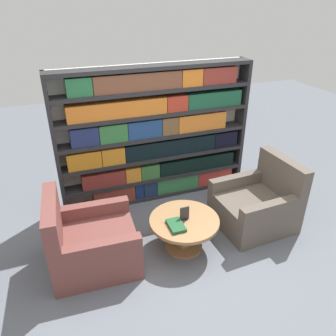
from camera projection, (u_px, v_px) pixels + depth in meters
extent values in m
plane|color=slate|center=(194.00, 254.00, 3.85)|extent=(14.00, 14.00, 0.00)
cube|color=silver|center=(153.00, 132.00, 4.67)|extent=(2.73, 0.05, 1.92)
cube|color=#262628|center=(55.00, 149.00, 4.16)|extent=(0.05, 0.30, 1.92)
cube|color=#262628|center=(239.00, 124.00, 4.98)|extent=(0.05, 0.30, 1.92)
cube|color=#262628|center=(156.00, 192.00, 5.01)|extent=(2.63, 0.30, 0.05)
cube|color=#262628|center=(156.00, 176.00, 4.87)|extent=(2.63, 0.30, 0.05)
cube|color=#262628|center=(156.00, 156.00, 4.72)|extent=(2.63, 0.30, 0.05)
cube|color=#262628|center=(155.00, 136.00, 4.57)|extent=(2.63, 0.30, 0.05)
cube|color=#262628|center=(155.00, 114.00, 4.42)|extent=(2.63, 0.30, 0.05)
cube|color=#262628|center=(154.00, 90.00, 4.27)|extent=(2.63, 0.30, 0.05)
cube|color=#262628|center=(154.00, 67.00, 4.13)|extent=(2.63, 0.30, 0.05)
cube|color=brown|center=(114.00, 193.00, 4.72)|extent=(0.59, 0.20, 0.23)
cube|color=navy|center=(138.00, 189.00, 4.83)|extent=(0.12, 0.20, 0.23)
cube|color=#1B2B4E|center=(149.00, 187.00, 4.88)|extent=(0.19, 0.20, 0.23)
cube|color=#327243|center=(176.00, 182.00, 5.02)|extent=(0.67, 0.20, 0.23)
cube|color=#AE322C|center=(213.00, 175.00, 5.21)|extent=(0.57, 0.20, 0.23)
cube|color=maroon|center=(103.00, 178.00, 4.55)|extent=(0.59, 0.20, 0.21)
cube|color=orange|center=(132.00, 173.00, 4.68)|extent=(0.22, 0.20, 0.21)
cube|color=#346A34|center=(149.00, 170.00, 4.75)|extent=(0.27, 0.20, 0.21)
cube|color=black|center=(195.00, 162.00, 4.98)|extent=(1.20, 0.20, 0.21)
cube|color=orange|center=(84.00, 159.00, 4.33)|extent=(0.44, 0.20, 0.23)
cube|color=orange|center=(113.00, 154.00, 4.44)|extent=(0.31, 0.20, 0.23)
cube|color=black|center=(170.00, 146.00, 4.70)|extent=(1.35, 0.20, 0.23)
cube|color=black|center=(223.00, 138.00, 4.96)|extent=(0.36, 0.20, 0.23)
cube|color=navy|center=(84.00, 136.00, 4.19)|extent=(0.36, 0.20, 0.24)
cube|color=#30723A|center=(113.00, 132.00, 4.30)|extent=(0.37, 0.20, 0.24)
cube|color=navy|center=(144.00, 128.00, 4.43)|extent=(0.47, 0.20, 0.24)
cube|color=brown|center=(168.00, 125.00, 4.54)|extent=(0.23, 0.20, 0.24)
cube|color=orange|center=(200.00, 121.00, 4.69)|extent=(0.72, 0.20, 0.24)
cube|color=orange|center=(117.00, 109.00, 4.18)|extent=(1.29, 0.20, 0.21)
cube|color=#AD3423|center=(175.00, 102.00, 4.43)|extent=(0.30, 0.20, 0.21)
cube|color=#1B5237|center=(213.00, 98.00, 4.60)|extent=(0.81, 0.20, 0.21)
cube|color=#26673D|center=(78.00, 86.00, 3.89)|extent=(0.31, 0.20, 0.22)
cube|color=brown|center=(138.00, 81.00, 4.12)|extent=(1.13, 0.20, 0.22)
cube|color=orange|center=(190.00, 77.00, 4.34)|extent=(0.29, 0.20, 0.22)
cube|color=maroon|center=(217.00, 75.00, 4.46)|extent=(0.50, 0.20, 0.22)
cube|color=brown|center=(95.00, 248.00, 3.65)|extent=(0.96, 0.88, 0.40)
cube|color=brown|center=(52.00, 222.00, 3.34)|extent=(0.19, 0.84, 0.49)
cube|color=brown|center=(103.00, 249.00, 3.24)|extent=(0.78, 0.16, 0.16)
cube|color=brown|center=(96.00, 209.00, 3.84)|extent=(0.78, 0.16, 0.16)
cube|color=brown|center=(253.00, 211.00, 4.28)|extent=(0.95, 0.88, 0.40)
cube|color=brown|center=(282.00, 176.00, 4.20)|extent=(0.18, 0.84, 0.49)
cube|color=brown|center=(235.00, 181.00, 4.41)|extent=(0.78, 0.16, 0.16)
cube|color=brown|center=(269.00, 209.00, 3.84)|extent=(0.78, 0.16, 0.16)
cylinder|color=olive|center=(184.00, 235.00, 3.88)|extent=(0.15, 0.15, 0.37)
cylinder|color=olive|center=(184.00, 246.00, 3.96)|extent=(0.45, 0.45, 0.03)
cylinder|color=olive|center=(184.00, 221.00, 3.79)|extent=(0.81, 0.81, 0.04)
cube|color=black|center=(184.00, 219.00, 3.77)|extent=(0.07, 0.06, 0.01)
cube|color=#2D2D2D|center=(185.00, 213.00, 3.74)|extent=(0.11, 0.01, 0.17)
cube|color=#1E512D|center=(176.00, 225.00, 3.65)|extent=(0.17, 0.26, 0.04)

